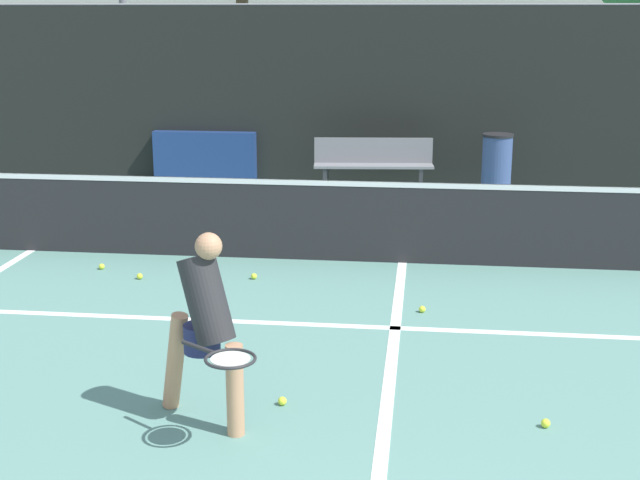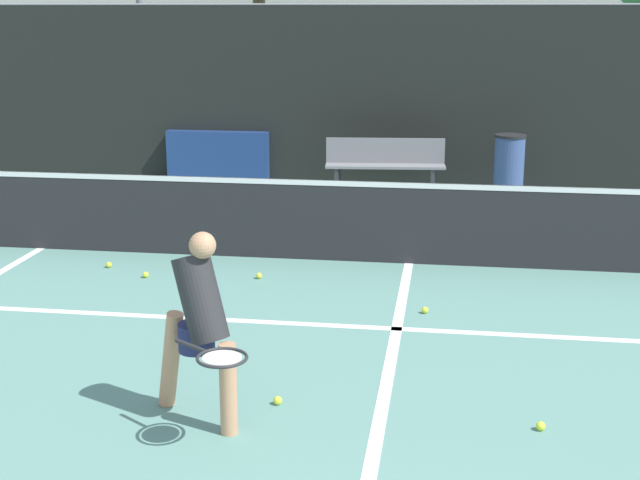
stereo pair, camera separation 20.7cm
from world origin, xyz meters
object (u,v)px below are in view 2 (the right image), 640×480
courtside_bench (385,163)px  trash_bin (509,166)px  parked_car (247,129)px  player_practicing (200,321)px

courtside_bench → trash_bin: trash_bin is taller
parked_car → courtside_bench: bearing=-44.1°
player_practicing → courtside_bench: bearing=118.9°
player_practicing → parked_car: bearing=134.8°
player_practicing → parked_car: 11.31m
courtside_bench → trash_bin: (1.92, -0.08, 0.01)m
trash_bin → player_practicing: bearing=-107.4°
player_practicing → courtside_bench: player_practicing is taller
courtside_bench → parked_car: parked_car is taller
player_practicing → trash_bin: 8.60m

